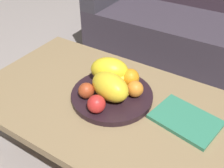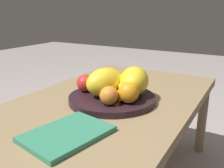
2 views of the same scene
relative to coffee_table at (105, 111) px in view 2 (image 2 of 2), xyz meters
The scene contains 10 objects.
coffee_table is the anchor object (origin of this frame).
fruit_bowl 0.06m from the coffee_table, 105.88° to the left, with size 0.36×0.36×0.03m, color black.
melon_large_front 0.17m from the coffee_table, 123.62° to the left, with size 0.17×0.12×0.12m, color yellow.
melon_smaller_beside 0.13m from the coffee_table, behind, with size 0.18×0.12×0.12m, color yellow.
orange_front 0.17m from the coffee_table, 76.40° to the left, with size 0.08×0.08×0.08m, color orange.
orange_left 0.15m from the coffee_table, 39.02° to the left, with size 0.07×0.07×0.07m, color orange.
apple_front 0.14m from the coffee_table, 149.68° to the right, with size 0.07×0.07×0.07m, color #A84020.
apple_right 0.15m from the coffee_table, 89.21° to the right, with size 0.07×0.07×0.07m, color red.
banana_bunch 0.13m from the coffee_table, 95.75° to the left, with size 0.16×0.14×0.06m.
magazine 0.32m from the coffee_table, 10.67° to the left, with size 0.25×0.18×0.02m, color #328263.
Camera 2 is at (0.83, 0.51, 0.81)m, focal length 40.00 mm.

